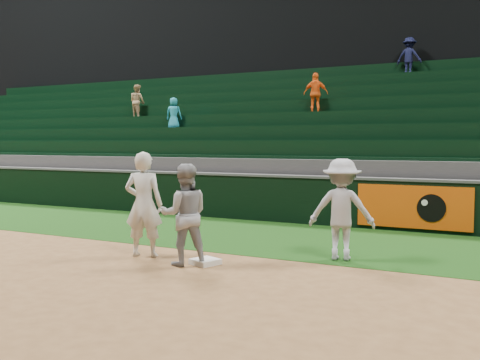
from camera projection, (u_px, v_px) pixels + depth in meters
The scene contains 9 objects.
ground at pixel (189, 262), 9.38m from camera, with size 70.00×70.00×0.00m, color brown.
foul_grass at pixel (260, 236), 12.04m from camera, with size 36.00×4.20×0.01m, color #10330C.
upper_deck at pixel (392, 57), 24.49m from camera, with size 40.00×12.00×12.00m, color black.
first_base at pixel (205, 262), 9.21m from camera, with size 0.42×0.42×0.09m, color white.
first_baseman at pixel (144, 204), 9.80m from camera, with size 0.71×0.46×1.93m, color silver.
baserunner at pixel (185, 215), 9.12m from camera, with size 0.85×0.66×1.74m, color #91939A.
base_coach at pixel (342, 209), 9.49m from camera, with size 1.17×0.67×1.80m, color #A4A6B2.
field_wall at pixel (297, 199), 13.95m from camera, with size 36.00×0.45×1.25m.
stadium_seating at pixel (338, 155), 17.24m from camera, with size 36.00×5.95×5.63m.
Camera 1 is at (4.98, -7.85, 2.10)m, focal length 40.00 mm.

